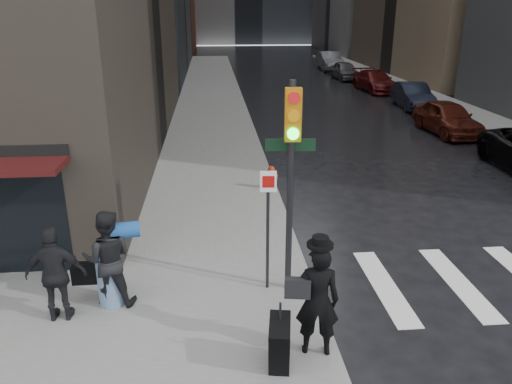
% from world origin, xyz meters
% --- Properties ---
extents(ground, '(140.00, 140.00, 0.00)m').
position_xyz_m(ground, '(0.00, 0.00, 0.00)').
color(ground, black).
rests_on(ground, ground).
extents(sidewalk_left, '(4.00, 50.00, 0.15)m').
position_xyz_m(sidewalk_left, '(0.00, 27.00, 0.07)').
color(sidewalk_left, slate).
rests_on(sidewalk_left, ground).
extents(sidewalk_right, '(3.00, 50.00, 0.15)m').
position_xyz_m(sidewalk_right, '(13.50, 27.00, 0.07)').
color(sidewalk_right, slate).
rests_on(sidewalk_right, ground).
extents(man_overcoat, '(1.24, 1.02, 2.11)m').
position_xyz_m(man_overcoat, '(1.47, -1.19, 1.04)').
color(man_overcoat, black).
rests_on(man_overcoat, ground).
extents(man_jeans, '(1.35, 0.73, 1.89)m').
position_xyz_m(man_jeans, '(-1.97, 0.63, 1.10)').
color(man_jeans, black).
rests_on(man_jeans, ground).
extents(man_greycoat, '(1.05, 0.44, 1.80)m').
position_xyz_m(man_greycoat, '(-2.78, 0.19, 1.05)').
color(man_greycoat, black).
rests_on(man_greycoat, ground).
extents(traffic_light, '(1.03, 0.49, 4.12)m').
position_xyz_m(traffic_light, '(1.40, 0.80, 2.81)').
color(traffic_light, black).
rests_on(traffic_light, ground).
extents(fire_hydrant, '(0.42, 0.32, 0.73)m').
position_xyz_m(fire_hydrant, '(1.80, 6.70, 0.48)').
color(fire_hydrant, '#962009').
rests_on(fire_hydrant, ground).
extents(parked_car_1, '(1.92, 4.43, 1.49)m').
position_xyz_m(parked_car_1, '(10.68, 13.76, 0.74)').
color(parked_car_1, '#44160D').
rests_on(parked_car_1, ground).
extents(parked_car_2, '(1.84, 4.41, 1.42)m').
position_xyz_m(parked_car_2, '(11.49, 19.92, 0.71)').
color(parked_car_2, black).
rests_on(parked_car_2, ground).
extents(parked_car_3, '(2.40, 4.95, 1.39)m').
position_xyz_m(parked_car_3, '(11.27, 26.09, 0.69)').
color(parked_car_3, '#450D0E').
rests_on(parked_car_3, ground).
extents(parked_car_4, '(1.79, 4.14, 1.39)m').
position_xyz_m(parked_car_4, '(10.75, 32.25, 0.70)').
color(parked_car_4, '#4D4E53').
rests_on(parked_car_4, ground).
extents(parked_car_5, '(1.83, 5.06, 1.66)m').
position_xyz_m(parked_car_5, '(10.91, 38.42, 0.83)').
color(parked_car_5, '#515257').
rests_on(parked_car_5, ground).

